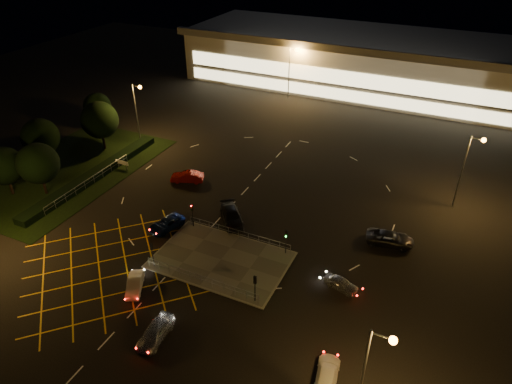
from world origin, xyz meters
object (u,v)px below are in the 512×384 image
at_px(signal_nw, 192,211).
at_px(car_near_silver, 155,332).
at_px(car_east_grey, 390,238).
at_px(signal_se, 255,283).
at_px(car_far_dkgrey, 232,216).
at_px(signal_ne, 286,237).
at_px(car_right_silver, 341,284).
at_px(car_left_blue, 167,224).
at_px(car_queue_white, 135,284).
at_px(car_circ_red, 187,177).
at_px(car_approach_white, 327,374).
at_px(signal_sw, 152,250).

distance_m(signal_nw, car_near_silver, 16.93).
bearing_deg(car_east_grey, signal_se, 136.29).
height_order(car_far_dkgrey, car_east_grey, car_far_dkgrey).
relative_size(signal_ne, car_right_silver, 0.87).
bearing_deg(car_left_blue, car_near_silver, -44.40).
bearing_deg(car_queue_white, car_circ_red, 79.74).
bearing_deg(signal_ne, signal_nw, 180.00).
height_order(signal_ne, car_far_dkgrey, signal_ne).
distance_m(signal_se, car_circ_red, 25.07).
distance_m(signal_se, signal_nw, 14.41).
relative_size(signal_nw, signal_ne, 1.00).
height_order(car_left_blue, car_far_dkgrey, car_far_dkgrey).
height_order(car_queue_white, car_circ_red, car_circ_red).
height_order(signal_nw, car_near_silver, signal_nw).
xyz_separation_m(signal_se, car_circ_red, (-18.48, 16.86, -1.61)).
bearing_deg(signal_ne, car_near_silver, -111.26).
xyz_separation_m(car_left_blue, car_circ_red, (-3.73, 10.48, 0.12)).
bearing_deg(car_near_silver, car_circ_red, 113.42).
bearing_deg(car_left_blue, signal_nw, 44.66).
xyz_separation_m(car_circ_red, car_approach_white, (27.53, -22.29, -0.11)).
distance_m(car_queue_white, car_far_dkgrey, 14.98).
xyz_separation_m(car_near_silver, car_queue_white, (-5.56, 4.21, -0.13)).
bearing_deg(signal_nw, signal_se, -33.65).
bearing_deg(car_right_silver, car_queue_white, 128.73).
height_order(signal_nw, signal_ne, same).
distance_m(signal_se, signal_ne, 7.99).
distance_m(car_far_dkgrey, car_right_silver, 16.45).
xyz_separation_m(car_near_silver, car_circ_red, (-12.33, 24.68, -0.02)).
relative_size(car_far_dkgrey, car_right_silver, 1.50).
height_order(car_queue_white, car_approach_white, car_approach_white).
xyz_separation_m(signal_sw, car_left_blue, (-2.76, 6.38, -1.72)).
distance_m(signal_sw, car_near_silver, 9.89).
height_order(car_near_silver, car_approach_white, car_near_silver).
height_order(signal_ne, car_east_grey, signal_ne).
distance_m(signal_nw, signal_ne, 12.00).
height_order(car_queue_white, car_east_grey, car_east_grey).
distance_m(signal_nw, car_east_grey, 23.20).
bearing_deg(signal_se, signal_sw, 0.00).
xyz_separation_m(car_left_blue, car_east_grey, (24.88, 8.40, 0.11)).
bearing_deg(signal_sw, car_far_dkgrey, -108.33).
relative_size(car_near_silver, car_queue_white, 1.17).
distance_m(signal_se, car_left_blue, 16.17).
distance_m(signal_nw, car_far_dkgrey, 4.98).
bearing_deg(signal_ne, car_approach_white, -56.03).
height_order(car_queue_white, car_left_blue, car_left_blue).
relative_size(signal_se, car_approach_white, 0.70).
height_order(signal_nw, car_queue_white, signal_nw).
bearing_deg(car_queue_white, signal_nw, 62.85).
bearing_deg(car_approach_white, signal_se, -40.35).
xyz_separation_m(car_east_grey, car_approach_white, (-1.08, -20.20, -0.10)).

